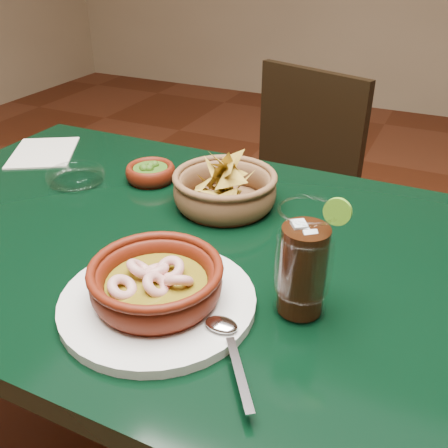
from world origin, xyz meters
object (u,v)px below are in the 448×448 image
at_px(shrimp_plate, 157,287).
at_px(chip_basket, 225,189).
at_px(dining_table, 165,273).
at_px(dining_chair, 283,200).
at_px(cola_drink, 303,263).

xyz_separation_m(shrimp_plate, chip_basket, (-0.05, 0.33, 0.00)).
height_order(dining_table, shrimp_plate, shrimp_plate).
xyz_separation_m(dining_table, chip_basket, (0.07, 0.14, 0.14)).
bearing_deg(dining_chair, shrimp_plate, -83.54).
bearing_deg(chip_basket, cola_drink, -46.26).
relative_size(dining_chair, shrimp_plate, 2.45).
bearing_deg(shrimp_plate, chip_basket, 97.82).
distance_m(dining_chair, shrimp_plate, 0.95).
relative_size(chip_basket, cola_drink, 1.25).
distance_m(chip_basket, cola_drink, 0.35).
bearing_deg(dining_chair, dining_table, -90.81).
bearing_deg(chip_basket, shrimp_plate, -82.18).
bearing_deg(dining_table, shrimp_plate, -59.77).
distance_m(shrimp_plate, chip_basket, 0.34).
relative_size(shrimp_plate, chip_basket, 1.48).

